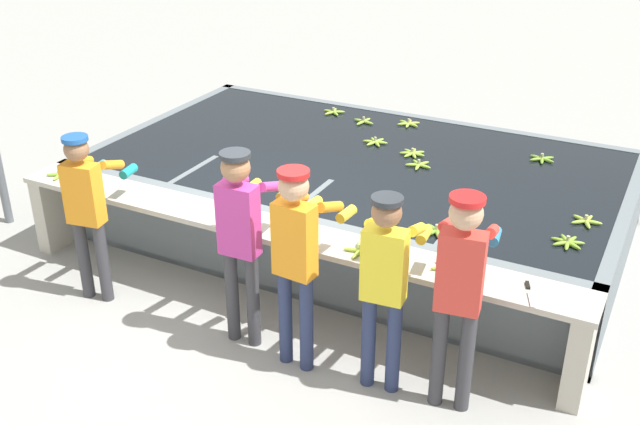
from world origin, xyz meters
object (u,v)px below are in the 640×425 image
banana_bunch_floating_4 (419,165)px  banana_bunch_floating_5 (586,221)px  knife_0 (290,236)px  banana_bunch_floating_6 (364,121)px  knife_1 (529,290)px  banana_bunch_ledge_1 (360,251)px  worker_2 (297,250)px  banana_bunch_floating_9 (409,123)px  worker_4 (460,282)px  banana_bunch_ledge_2 (448,268)px  worker_0 (87,203)px  worker_3 (385,275)px  worker_1 (241,229)px  banana_bunch_floating_2 (375,142)px  banana_bunch_floating_3 (413,153)px  banana_bunch_floating_8 (568,242)px  banana_bunch_floating_0 (542,159)px  banana_bunch_ledge_0 (61,174)px  banana_bunch_floating_1 (333,112)px  banana_bunch_floating_7 (437,231)px

banana_bunch_floating_4 → banana_bunch_floating_5: same height
knife_0 → banana_bunch_floating_6: bearing=102.3°
banana_bunch_floating_5 → knife_1: bearing=-97.5°
banana_bunch_floating_5 → banana_bunch_ledge_1: (-1.53, -1.39, 0.00)m
worker_2 → banana_bunch_floating_9: size_ratio=6.08×
worker_4 → banana_bunch_ledge_2: 0.58m
worker_0 → worker_3: size_ratio=0.98×
banana_bunch_floating_5 → worker_1: bearing=-142.4°
knife_1 → banana_bunch_floating_2: bearing=134.4°
banana_bunch_floating_3 → knife_0: size_ratio=1.04×
worker_4 → banana_bunch_floating_9: bearing=116.4°
knife_1 → banana_bunch_floating_6: bearing=132.8°
banana_bunch_floating_4 → banana_bunch_floating_8: bearing=-30.7°
banana_bunch_floating_0 → banana_bunch_ledge_2: banana_bunch_ledge_2 is taller
knife_1 → banana_bunch_ledge_0: bearing=180.0°
banana_bunch_floating_3 → banana_bunch_floating_9: 0.95m
banana_bunch_floating_5 → worker_0: bearing=-154.5°
banana_bunch_floating_1 → banana_bunch_floating_9: same height
worker_0 → banana_bunch_ledge_1: bearing=11.5°
banana_bunch_floating_3 → banana_bunch_floating_6: bearing=142.1°
banana_bunch_floating_6 → worker_2: bearing=-73.9°
banana_bunch_floating_8 → banana_bunch_ledge_1: banana_bunch_ledge_1 is taller
banana_bunch_floating_7 → banana_bunch_ledge_2: 0.63m
banana_bunch_floating_8 → knife_1: (-0.11, -0.88, -0.01)m
banana_bunch_floating_5 → banana_bunch_floating_9: size_ratio=0.98×
worker_4 → banana_bunch_floating_4: size_ratio=6.35×
banana_bunch_ledge_1 → banana_bunch_ledge_2: 0.72m
banana_bunch_floating_1 → banana_bunch_floating_4: (1.53, -1.11, 0.00)m
banana_bunch_floating_2 → banana_bunch_floating_5: (2.41, -0.93, 0.00)m
banana_bunch_floating_0 → banana_bunch_ledge_1: banana_bunch_ledge_1 is taller
worker_1 → banana_bunch_floating_2: bearing=90.6°
worker_0 → worker_4: worker_4 is taller
banana_bunch_floating_4 → knife_1: bearing=-50.1°
worker_2 → banana_bunch_floating_3: bearing=92.0°
banana_bunch_floating_2 → banana_bunch_floating_8: same height
banana_bunch_floating_3 → knife_1: 2.77m
worker_0 → worker_3: worker_3 is taller
banana_bunch_floating_3 → banana_bunch_floating_9: size_ratio=0.99×
banana_bunch_floating_2 → worker_4: bearing=-56.3°
banana_bunch_floating_3 → banana_bunch_floating_4: size_ratio=1.02×
worker_3 → banana_bunch_floating_0: size_ratio=5.81×
worker_0 → banana_bunch_ledge_0: bearing=148.0°
banana_bunch_floating_4 → worker_4: bearing=-63.4°
banana_bunch_floating_0 → banana_bunch_floating_3: 1.35m
banana_bunch_floating_7 → knife_0: bearing=-148.8°
banana_bunch_floating_5 → banana_bunch_floating_4: bearing=163.1°
banana_bunch_floating_7 → banana_bunch_ledge_0: (-3.74, -0.58, 0.00)m
banana_bunch_floating_6 → knife_0: 2.98m
banana_bunch_floating_6 → banana_bunch_ledge_1: (1.28, -2.88, 0.00)m
worker_4 → banana_bunch_ledge_2: bearing=115.5°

